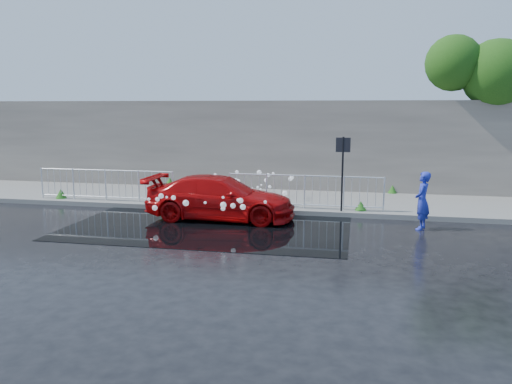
% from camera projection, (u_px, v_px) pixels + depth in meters
% --- Properties ---
extents(ground, '(90.00, 90.00, 0.00)m').
position_uv_depth(ground, '(181.00, 233.00, 13.61)').
color(ground, black).
rests_on(ground, ground).
extents(pavement, '(30.00, 4.00, 0.15)m').
position_uv_depth(pavement, '(228.00, 198.00, 18.42)').
color(pavement, slate).
rests_on(pavement, ground).
extents(curb, '(30.00, 0.25, 0.16)m').
position_uv_depth(curb, '(213.00, 209.00, 16.49)').
color(curb, slate).
rests_on(curb, ground).
extents(retaining_wall, '(30.00, 0.60, 3.50)m').
position_uv_depth(retaining_wall, '(241.00, 144.00, 20.24)').
color(retaining_wall, '#686057').
rests_on(retaining_wall, pavement).
extents(puddle, '(8.00, 5.00, 0.01)m').
position_uv_depth(puddle, '(210.00, 226.00, 14.47)').
color(puddle, black).
rests_on(puddle, ground).
extents(sign_post, '(0.45, 0.06, 2.50)m').
position_uv_depth(sign_post, '(343.00, 162.00, 15.48)').
color(sign_post, black).
rests_on(sign_post, ground).
extents(tree, '(4.97, 2.50, 6.14)m').
position_uv_depth(tree, '(494.00, 68.00, 18.11)').
color(tree, '#332114').
rests_on(tree, ground).
extents(railing_left, '(5.05, 0.05, 1.10)m').
position_uv_depth(railing_left, '(106.00, 184.00, 17.50)').
color(railing_left, silver).
rests_on(railing_left, pavement).
extents(railing_right, '(5.05, 0.05, 1.10)m').
position_uv_depth(railing_right, '(304.00, 191.00, 16.13)').
color(railing_right, silver).
rests_on(railing_right, pavement).
extents(weeds, '(12.17, 3.93, 0.40)m').
position_uv_depth(weeds, '(219.00, 194.00, 17.93)').
color(weeds, '#175516').
rests_on(weeds, pavement).
extents(water_spray, '(3.69, 5.58, 1.02)m').
position_uv_depth(water_spray, '(231.00, 192.00, 16.13)').
color(water_spray, white).
rests_on(water_spray, ground).
extents(red_car, '(4.58, 1.89, 1.32)m').
position_uv_depth(red_car, '(220.00, 198.00, 15.26)').
color(red_car, '#A80607').
rests_on(red_car, ground).
extents(person, '(0.55, 0.69, 1.64)m').
position_uv_depth(person, '(422.00, 201.00, 13.94)').
color(person, '#2431B7').
rests_on(person, ground).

